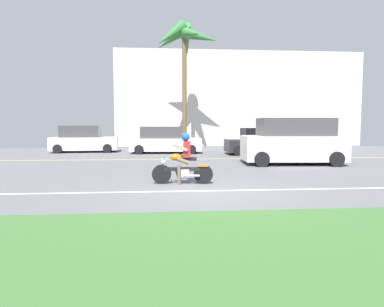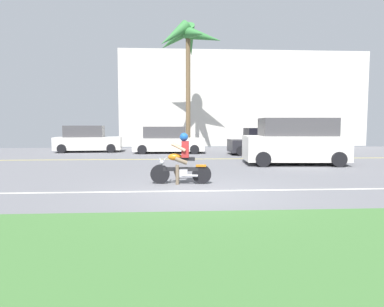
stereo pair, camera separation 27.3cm
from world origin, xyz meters
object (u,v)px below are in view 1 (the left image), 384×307
(parked_car_2, at_px, (258,142))
(palm_tree_0, at_px, (184,41))
(motorcyclist, at_px, (183,162))
(suv_nearby, at_px, (293,142))
(parked_car_0, at_px, (83,140))
(parked_car_1, at_px, (165,141))

(parked_car_2, height_order, palm_tree_0, palm_tree_0)
(motorcyclist, distance_m, palm_tree_0, 15.45)
(suv_nearby, distance_m, parked_car_0, 13.37)
(parked_car_0, bearing_deg, parked_car_1, -12.67)
(parked_car_1, bearing_deg, parked_car_0, 167.33)
(parked_car_1, distance_m, parked_car_2, 5.69)
(suv_nearby, relative_size, parked_car_2, 1.28)
(motorcyclist, distance_m, suv_nearby, 7.11)
(suv_nearby, distance_m, parked_car_1, 8.69)
(parked_car_0, xyz_separation_m, palm_tree_0, (6.57, 1.32, 6.65))
(parked_car_0, xyz_separation_m, parked_car_1, (5.21, -1.17, -0.02))
(motorcyclist, xyz_separation_m, suv_nearby, (5.23, 4.80, 0.35))
(suv_nearby, bearing_deg, parked_car_2, 92.12)
(parked_car_1, height_order, parked_car_2, parked_car_1)
(palm_tree_0, bearing_deg, motorcyclist, -93.69)
(suv_nearby, height_order, parked_car_0, suv_nearby)
(parked_car_1, bearing_deg, palm_tree_0, 61.32)
(parked_car_1, height_order, palm_tree_0, palm_tree_0)
(parked_car_0, distance_m, parked_car_1, 5.34)
(parked_car_0, bearing_deg, parked_car_2, -13.71)
(suv_nearby, xyz_separation_m, parked_car_2, (-0.19, 5.11, -0.26))
(parked_car_1, relative_size, parked_car_2, 1.22)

